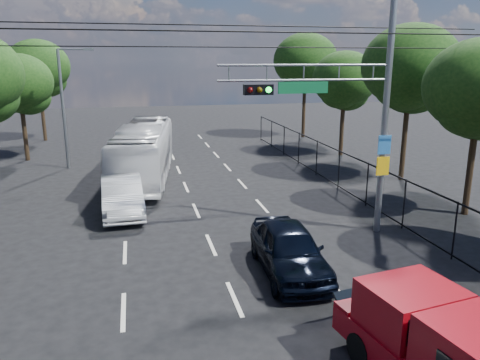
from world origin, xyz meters
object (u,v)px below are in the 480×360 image
object	(u,v)px
white_bus	(144,152)
white_van	(122,195)
signal_mast	(356,94)
navy_hatchback	(289,249)
red_pickup	(457,355)

from	to	relation	value
white_bus	white_van	world-z (taller)	white_bus
signal_mast	navy_hatchback	bearing A→B (deg)	-140.22
white_bus	navy_hatchback	bearing A→B (deg)	-65.44
white_bus	red_pickup	bearing A→B (deg)	-67.24
signal_mast	white_bus	bearing A→B (deg)	124.91
signal_mast	white_bus	distance (m)	13.27
white_bus	white_van	size ratio (longest dim) A/B	2.28
signal_mast	navy_hatchback	distance (m)	6.19
navy_hatchback	white_van	distance (m)	8.81
red_pickup	white_van	size ratio (longest dim) A/B	1.18
white_bus	signal_mast	bearing A→B (deg)	-47.42
white_van	navy_hatchback	bearing A→B (deg)	-57.55
signal_mast	white_van	distance (m)	10.50
red_pickup	navy_hatchback	world-z (taller)	red_pickup
white_bus	white_van	distance (m)	6.16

